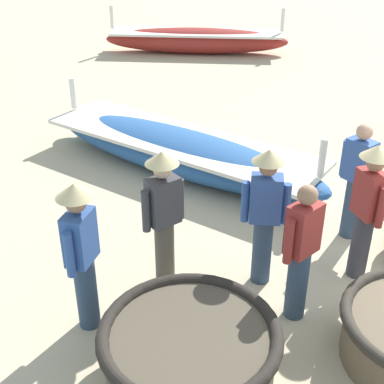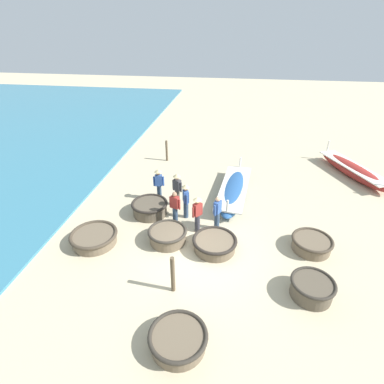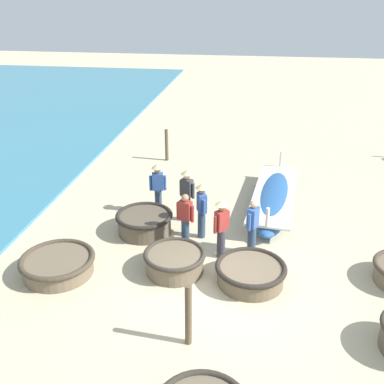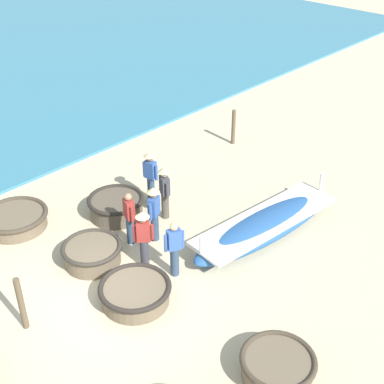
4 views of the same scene
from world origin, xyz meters
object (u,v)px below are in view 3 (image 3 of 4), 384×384
at_px(fisherman_by_coracle, 187,192).
at_px(fisherman_standing_left, 252,226).
at_px(fisherman_with_hat, 202,207).
at_px(fisherman_standing_right, 158,185).
at_px(coracle_center, 251,273).
at_px(mooring_post_shoreline, 188,315).
at_px(coracle_nearest, 175,261).
at_px(mooring_post_mid_beach, 167,145).
at_px(fisherman_crouching, 185,219).
at_px(coracle_weathered, 58,264).
at_px(coracle_tilted, 144,222).
at_px(long_boat_ochre_hull, 274,198).
at_px(fisherman_hauling, 222,225).

distance_m(fisherman_by_coracle, fisherman_standing_left, 2.57).
bearing_deg(fisherman_with_hat, fisherman_standing_right, 140.27).
bearing_deg(coracle_center, fisherman_standing_left, 91.05).
relative_size(fisherman_standing_left, mooring_post_shoreline, 1.12).
bearing_deg(coracle_nearest, mooring_post_mid_beach, 102.99).
relative_size(coracle_nearest, fisherman_standing_right, 0.94).
distance_m(fisherman_crouching, fisherman_with_hat, 0.67).
relative_size(coracle_weathered, fisherman_with_hat, 1.12).
height_order(coracle_tilted, coracle_nearest, coracle_tilted).
bearing_deg(fisherman_by_coracle, long_boat_ochre_hull, 26.32).
bearing_deg(fisherman_hauling, fisherman_crouching, 158.05).
bearing_deg(fisherman_by_coracle, coracle_center, -55.36).
relative_size(fisherman_crouching, fisherman_standing_left, 1.00).
bearing_deg(fisherman_hauling, coracle_center, -51.86).
bearing_deg(coracle_center, coracle_tilted, 147.40).
bearing_deg(coracle_nearest, long_boat_ochre_hull, 58.21).
height_order(fisherman_standing_right, mooring_post_mid_beach, fisherman_standing_right).
relative_size(fisherman_with_hat, mooring_post_mid_beach, 1.26).
height_order(fisherman_by_coracle, fisherman_standing_left, fisherman_by_coracle).
bearing_deg(long_boat_ochre_hull, fisherman_standing_left, -102.33).
relative_size(coracle_weathered, fisherman_crouching, 1.19).
distance_m(fisherman_hauling, fisherman_standing_right, 3.13).
relative_size(fisherman_with_hat, mooring_post_shoreline, 1.19).
xyz_separation_m(coracle_center, coracle_weathered, (-4.77, -0.34, -0.01)).
height_order(fisherman_by_coracle, mooring_post_shoreline, fisherman_by_coracle).
xyz_separation_m(coracle_nearest, fisherman_by_coracle, (-0.13, 2.75, 0.65)).
bearing_deg(mooring_post_mid_beach, coracle_tilted, -84.62).
distance_m(fisherman_standing_right, fisherman_by_coracle, 1.03).
distance_m(coracle_tilted, fisherman_standing_left, 3.22).
bearing_deg(coracle_weathered, fisherman_by_coracle, 50.17).
relative_size(coracle_tilted, fisherman_crouching, 1.06).
distance_m(coracle_center, mooring_post_shoreline, 2.56).
bearing_deg(fisherman_crouching, fisherman_standing_right, 122.53).
distance_m(coracle_tilted, fisherman_by_coracle, 1.58).
relative_size(coracle_nearest, coracle_weathered, 0.84).
bearing_deg(fisherman_by_coracle, mooring_post_mid_beach, 108.26).
distance_m(long_boat_ochre_hull, fisherman_standing_left, 3.02).
bearing_deg(fisherman_hauling, coracle_tilted, 157.41).
bearing_deg(fisherman_standing_right, fisherman_by_coracle, -19.17).
bearing_deg(fisherman_with_hat, long_boat_ochre_hull, 47.37).
relative_size(coracle_tilted, mooring_post_mid_beach, 1.26).
relative_size(mooring_post_mid_beach, mooring_post_shoreline, 0.94).
bearing_deg(fisherman_with_hat, fisherman_crouching, -124.78).
bearing_deg(fisherman_crouching, coracle_nearest, -92.85).
xyz_separation_m(coracle_weathered, mooring_post_shoreline, (3.61, -1.91, 0.43)).
bearing_deg(long_boat_ochre_hull, mooring_post_mid_beach, 138.91).
xyz_separation_m(coracle_center, mooring_post_shoreline, (-1.16, -2.25, 0.42)).
xyz_separation_m(coracle_nearest, mooring_post_shoreline, (0.74, -2.44, 0.40)).
bearing_deg(mooring_post_mid_beach, mooring_post_shoreline, -76.08).
relative_size(long_boat_ochre_hull, mooring_post_mid_beach, 3.97).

